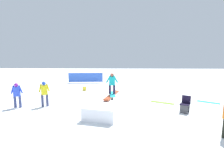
# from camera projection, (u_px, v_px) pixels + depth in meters

# --- Properties ---
(ground_plane) EXTENTS (60.00, 60.00, 0.00)m
(ground_plane) POSITION_uv_depth(u_px,v_px,m) (112.00, 107.00, 10.06)
(ground_plane) COLOR white
(rail_feature) EXTENTS (2.36, 0.82, 0.76)m
(rail_feature) POSITION_uv_depth(u_px,v_px,m) (112.00, 96.00, 9.96)
(rail_feature) COLOR black
(rail_feature) RESTS_ON ground
(snow_kicker_ramp) EXTENTS (2.10, 1.88, 0.63)m
(snow_kicker_ramp) POSITION_uv_depth(u_px,v_px,m) (103.00, 111.00, 8.45)
(snow_kicker_ramp) COLOR white
(snow_kicker_ramp) RESTS_ON ground
(main_rider_on_rail) EXTENTS (1.50, 0.70, 1.22)m
(main_rider_on_rail) POSITION_uv_depth(u_px,v_px,m) (112.00, 84.00, 9.85)
(main_rider_on_rail) COLOR #20BCD1
(main_rider_on_rail) RESTS_ON rail_feature
(bystander_yellow) EXTENTS (0.36, 0.59, 1.48)m
(bystander_yellow) POSITION_uv_depth(u_px,v_px,m) (44.00, 93.00, 10.10)
(bystander_yellow) COLOR #393F66
(bystander_yellow) RESTS_ON ground
(bystander_blue) EXTENTS (0.28, 0.65, 1.42)m
(bystander_blue) POSITION_uv_depth(u_px,v_px,m) (17.00, 94.00, 9.88)
(bystander_blue) COLOR navy
(bystander_blue) RESTS_ON ground
(loose_snowboard_lime) EXTENTS (0.93, 1.41, 0.02)m
(loose_snowboard_lime) POSITION_uv_depth(u_px,v_px,m) (162.00, 103.00, 11.01)
(loose_snowboard_lime) COLOR #80E427
(loose_snowboard_lime) RESTS_ON ground
(loose_snowboard_cyan) EXTENTS (0.95, 1.23, 0.02)m
(loose_snowboard_cyan) POSITION_uv_depth(u_px,v_px,m) (208.00, 102.00, 11.08)
(loose_snowboard_cyan) COLOR #1BB2C9
(loose_snowboard_cyan) RESTS_ON ground
(loose_snowboard_white) EXTENTS (1.46, 0.95, 0.02)m
(loose_snowboard_white) POSITION_uv_depth(u_px,v_px,m) (73.00, 101.00, 11.34)
(loose_snowboard_white) COLOR white
(loose_snowboard_white) RESTS_ON ground
(folding_chair) EXTENTS (0.61, 0.61, 0.88)m
(folding_chair) POSITION_uv_depth(u_px,v_px,m) (185.00, 105.00, 9.09)
(folding_chair) COLOR #3F3F44
(folding_chair) RESTS_ON ground
(backpack_on_snow) EXTENTS (0.26, 0.32, 0.34)m
(backpack_on_snow) POSITION_uv_depth(u_px,v_px,m) (84.00, 89.00, 14.82)
(backpack_on_snow) COLOR yellow
(backpack_on_snow) RESTS_ON ground
(safety_fence) EXTENTS (0.38, 3.66, 1.10)m
(safety_fence) POSITION_uv_depth(u_px,v_px,m) (86.00, 77.00, 18.88)
(safety_fence) COLOR blue
(safety_fence) RESTS_ON ground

